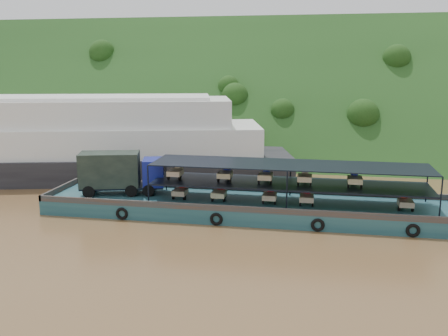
# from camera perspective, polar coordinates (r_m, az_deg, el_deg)

# --- Properties ---
(ground) EXTENTS (160.00, 160.00, 0.00)m
(ground) POSITION_cam_1_polar(r_m,az_deg,el_deg) (44.07, 1.84, -4.97)
(ground) COLOR brown
(ground) RESTS_ON ground
(hillside) EXTENTS (140.00, 39.60, 39.60)m
(hillside) POSITION_cam_1_polar(r_m,az_deg,el_deg) (78.98, 5.86, 2.55)
(hillside) COLOR #1A3A15
(hillside) RESTS_ON ground
(cargo_barge) EXTENTS (35.00, 7.18, 4.99)m
(cargo_barge) POSITION_cam_1_polar(r_m,az_deg,el_deg) (43.18, 0.77, -3.60)
(cargo_barge) COLOR #143C48
(cargo_barge) RESTS_ON ground
(passenger_ferry) EXTENTS (46.72, 22.19, 9.18)m
(passenger_ferry) POSITION_cam_1_polar(r_m,az_deg,el_deg) (58.70, -15.13, 2.87)
(passenger_ferry) COLOR black
(passenger_ferry) RESTS_ON ground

